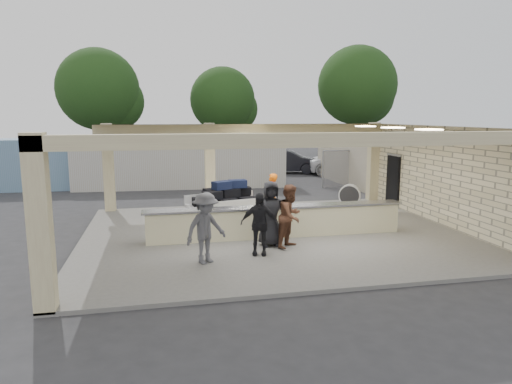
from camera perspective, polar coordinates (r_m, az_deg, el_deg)
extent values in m
plane|color=#2B2B2E|center=(14.89, 2.12, -5.46)|extent=(120.00, 120.00, 0.00)
cube|color=#65625E|center=(14.88, 2.12, -5.28)|extent=(12.00, 10.00, 0.10)
cube|color=tan|center=(14.38, 2.21, 8.13)|extent=(12.00, 10.00, 0.02)
cube|color=beige|center=(17.01, 22.17, 1.74)|extent=(0.02, 10.00, 3.50)
cube|color=black|center=(19.77, 16.75, 1.28)|extent=(0.10, 0.95, 2.10)
cube|color=tan|center=(19.03, -1.33, 7.58)|extent=(12.00, 0.50, 0.60)
cube|color=tan|center=(9.76, 9.23, 6.45)|extent=(12.00, 0.30, 0.30)
cube|color=tan|center=(18.91, -17.94, 2.85)|extent=(0.40, 0.40, 3.50)
cube|color=tan|center=(18.91, -5.79, 3.27)|extent=(0.40, 0.40, 3.50)
cube|color=tan|center=(21.03, 14.41, 3.65)|extent=(0.40, 0.40, 3.50)
cube|color=tan|center=(9.64, -25.40, -3.71)|extent=(0.40, 0.40, 3.50)
cube|color=white|center=(18.80, -1.19, 6.58)|extent=(1.30, 0.12, 0.06)
cube|color=#FFEABF|center=(17.09, 13.51, 8.00)|extent=(0.55, 0.55, 0.04)
cube|color=#FFEABF|center=(15.31, 16.74, 7.71)|extent=(0.55, 0.55, 0.04)
cube|color=#FFEABF|center=(13.59, 20.79, 7.31)|extent=(0.55, 0.55, 0.04)
cube|color=beige|center=(14.28, 2.62, -3.84)|extent=(8.00, 0.50, 0.90)
cube|color=#B7B7BC|center=(14.18, 2.64, -1.87)|extent=(8.20, 0.58, 0.06)
cube|color=silver|center=(15.83, -3.56, -1.85)|extent=(2.92, 2.15, 0.13)
cylinder|color=black|center=(15.04, -6.44, -4.15)|extent=(0.22, 0.44, 0.42)
cylinder|color=black|center=(16.11, -7.79, -3.25)|extent=(0.22, 0.44, 0.42)
cylinder|color=black|center=(15.83, 0.78, -3.39)|extent=(0.22, 0.44, 0.42)
cylinder|color=black|center=(16.84, -0.97, -2.60)|extent=(0.22, 0.44, 0.42)
cube|color=silver|center=(16.51, -4.59, -0.64)|extent=(2.57, 0.67, 0.32)
cube|color=silver|center=(15.08, -2.45, -1.60)|extent=(2.57, 0.67, 0.32)
cube|color=black|center=(15.21, -6.06, -1.59)|extent=(0.69, 0.53, 0.27)
cube|color=black|center=(15.47, -3.49, -1.37)|extent=(0.69, 0.53, 0.27)
cube|color=black|center=(15.75, -1.01, -1.15)|extent=(0.69, 0.53, 0.27)
cube|color=black|center=(15.80, -6.82, -1.19)|extent=(0.69, 0.53, 0.27)
cube|color=black|center=(16.05, -4.34, -0.98)|extent=(0.69, 0.53, 0.27)
cube|color=black|center=(16.32, -1.93, -0.78)|extent=(0.69, 0.53, 0.27)
cube|color=black|center=(15.33, -5.47, -0.42)|extent=(0.69, 0.53, 0.27)
cube|color=black|center=(15.78, -3.23, -0.10)|extent=(0.69, 0.53, 0.27)
cube|color=black|center=(16.18, -1.79, 0.15)|extent=(0.69, 0.53, 0.27)
cube|color=black|center=(15.89, -5.41, -0.06)|extent=(0.69, 0.53, 0.27)
cube|color=black|center=(15.62, -4.30, 0.84)|extent=(0.69, 0.53, 0.27)
cube|color=black|center=(15.95, -2.33, 1.05)|extent=(0.69, 0.53, 0.27)
cylinder|color=silver|center=(19.01, 11.63, -0.38)|extent=(0.91, 0.69, 0.88)
cylinder|color=black|center=(19.01, 11.63, -0.38)|extent=(0.85, 0.68, 0.78)
cube|color=silver|center=(18.96, 10.77, -1.58)|extent=(0.06, 0.49, 0.29)
cube|color=silver|center=(19.19, 12.40, -1.50)|extent=(0.06, 0.49, 0.29)
imported|color=#E85F0C|center=(16.49, 1.99, -0.60)|extent=(0.62, 0.70, 1.70)
imported|color=brown|center=(13.09, 4.34, -3.01)|extent=(0.91, 0.90, 1.83)
imported|color=black|center=(12.36, 0.37, -4.01)|extent=(1.07, 0.62, 1.71)
imported|color=#4F5055|center=(11.73, -6.31, -4.51)|extent=(1.23, 0.96, 1.84)
imported|color=black|center=(13.21, 1.85, -2.72)|extent=(0.95, 0.43, 1.90)
imported|color=white|center=(30.61, 11.62, 3.52)|extent=(5.62, 3.78, 1.47)
imported|color=white|center=(32.57, 18.11, 3.57)|extent=(4.60, 1.79, 1.44)
imported|color=black|center=(30.94, 3.94, 3.85)|extent=(5.01, 3.28, 1.58)
cube|color=#BCBBB7|center=(25.09, -9.31, 3.37)|extent=(11.26, 2.96, 2.41)
cube|color=#6B8BAB|center=(27.14, -27.93, 3.08)|extent=(10.19, 2.69, 2.63)
cylinder|color=gray|center=(24.64, 8.34, 2.81)|extent=(0.06, 0.06, 2.00)
cylinder|color=gray|center=(25.40, 12.58, 2.88)|extent=(0.06, 0.06, 2.00)
cylinder|color=gray|center=(26.29, 16.55, 2.93)|extent=(0.06, 0.06, 2.00)
cylinder|color=gray|center=(27.30, 20.25, 2.97)|extent=(0.06, 0.06, 2.00)
cylinder|color=gray|center=(28.42, 23.67, 2.99)|extent=(0.06, 0.06, 2.00)
cylinder|color=gray|center=(29.62, 26.83, 3.00)|extent=(0.06, 0.06, 2.00)
cube|color=gray|center=(27.30, 20.25, 2.97)|extent=(12.00, 0.02, 2.00)
cylinder|color=gray|center=(27.22, 20.37, 5.06)|extent=(12.00, 0.05, 0.05)
cylinder|color=#382619|center=(38.24, -18.84, 6.65)|extent=(0.70, 0.70, 4.50)
sphere|color=#133311|center=(38.26, -19.13, 12.04)|extent=(6.30, 6.30, 6.30)
sphere|color=#133311|center=(38.70, -17.16, 10.77)|extent=(4.50, 4.50, 4.50)
cylinder|color=#382619|center=(40.36, -4.15, 6.91)|extent=(0.70, 0.70, 4.00)
sphere|color=#133311|center=(40.34, -4.20, 11.45)|extent=(5.60, 5.60, 5.60)
sphere|color=#133311|center=(41.10, -2.62, 10.32)|extent=(4.00, 4.00, 4.00)
cylinder|color=#382619|center=(42.72, 12.33, 7.53)|extent=(0.70, 0.70, 5.00)
sphere|color=#133311|center=(42.78, 12.53, 12.89)|extent=(7.00, 7.00, 7.00)
sphere|color=#133311|center=(43.78, 13.61, 11.46)|extent=(5.00, 5.00, 5.00)
cube|color=#B7AC92|center=(27.35, 16.54, 4.44)|extent=(6.00, 8.00, 3.20)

